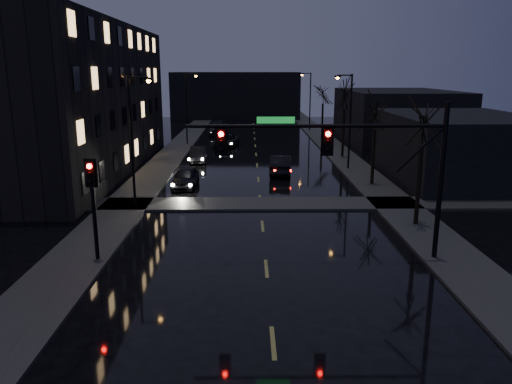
{
  "coord_description": "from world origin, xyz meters",
  "views": [
    {
      "loc": [
        -0.74,
        -12.0,
        8.27
      ],
      "look_at": [
        -0.43,
        8.77,
        3.2
      ],
      "focal_mm": 35.0,
      "sensor_mm": 36.0,
      "label": 1
    }
  ],
  "objects_px": {
    "oncoming_car_a": "(185,177)",
    "lead_car": "(281,165)",
    "oncoming_car_b": "(198,155)",
    "oncoming_car_c": "(226,141)",
    "oncoming_car_d": "(217,128)"
  },
  "relations": [
    {
      "from": "oncoming_car_a",
      "to": "oncoming_car_c",
      "type": "bearing_deg",
      "value": 84.49
    },
    {
      "from": "oncoming_car_a",
      "to": "oncoming_car_c",
      "type": "xyz_separation_m",
      "value": [
        2.13,
        19.72,
        -0.04
      ]
    },
    {
      "from": "oncoming_car_a",
      "to": "oncoming_car_c",
      "type": "distance_m",
      "value": 19.83
    },
    {
      "from": "oncoming_car_b",
      "to": "oncoming_car_a",
      "type": "bearing_deg",
      "value": -93.17
    },
    {
      "from": "oncoming_car_b",
      "to": "oncoming_car_d",
      "type": "height_order",
      "value": "oncoming_car_d"
    },
    {
      "from": "oncoming_car_a",
      "to": "lead_car",
      "type": "bearing_deg",
      "value": 33.5
    },
    {
      "from": "oncoming_car_b",
      "to": "lead_car",
      "type": "distance_m",
      "value": 9.24
    },
    {
      "from": "oncoming_car_b",
      "to": "oncoming_car_c",
      "type": "height_order",
      "value": "oncoming_car_c"
    },
    {
      "from": "oncoming_car_a",
      "to": "oncoming_car_b",
      "type": "height_order",
      "value": "oncoming_car_a"
    },
    {
      "from": "oncoming_car_b",
      "to": "oncoming_car_d",
      "type": "bearing_deg",
      "value": 84.76
    },
    {
      "from": "oncoming_car_a",
      "to": "oncoming_car_b",
      "type": "bearing_deg",
      "value": 91.19
    },
    {
      "from": "oncoming_car_a",
      "to": "lead_car",
      "type": "relative_size",
      "value": 0.92
    },
    {
      "from": "oncoming_car_a",
      "to": "lead_car",
      "type": "xyz_separation_m",
      "value": [
        7.23,
        4.67,
        0.04
      ]
    },
    {
      "from": "oncoming_car_c",
      "to": "oncoming_car_d",
      "type": "bearing_deg",
      "value": 106.19
    },
    {
      "from": "oncoming_car_b",
      "to": "oncoming_car_c",
      "type": "bearing_deg",
      "value": 73.0
    }
  ]
}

